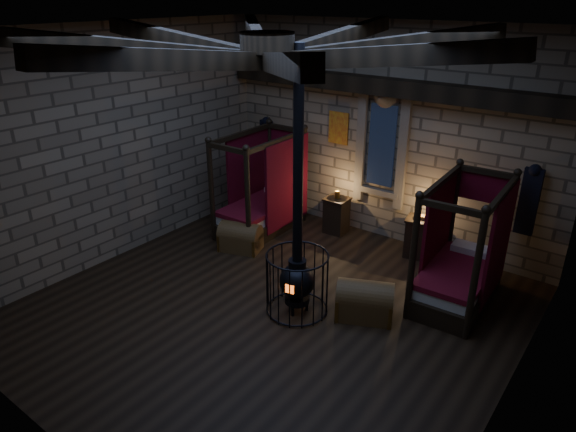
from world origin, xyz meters
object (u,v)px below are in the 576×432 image
Objects in this scene: bed_right at (459,272)px; bed_left at (263,206)px; trunk_right at (365,301)px; stove at (297,277)px; trunk_left at (240,238)px.

bed_left is at bearing 174.85° from bed_right.
stove is (-0.93, -0.49, 0.33)m from trunk_right.
stove is at bearing -41.64° from bed_left.
stove reaches higher than bed_left.
trunk_left is 3.09m from trunk_right.
bed_left reaches higher than trunk_left.
bed_left is 3.16m from stove.
trunk_right is at bearing -28.72° from trunk_left.
trunk_left is at bearing -75.76° from bed_left.
bed_right is 2.22× the size of trunk_left.
trunk_right is (-0.94, -1.38, -0.22)m from bed_right.
bed_left is 4.27m from bed_right.
bed_left is 1.09m from trunk_left.
trunk_right is (3.05, -0.54, 0.02)m from trunk_left.
trunk_right is at bearing 17.21° from stove.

